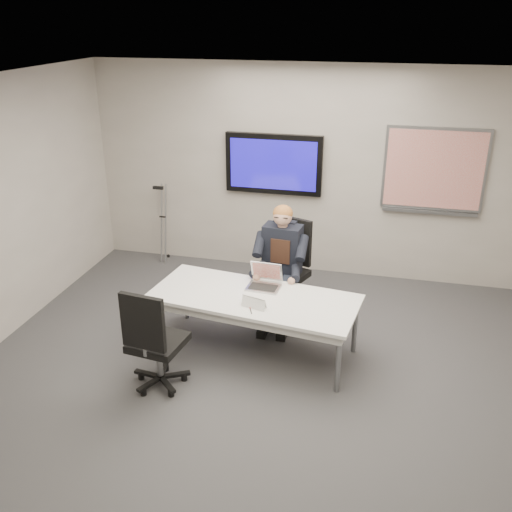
% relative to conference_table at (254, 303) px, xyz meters
% --- Properties ---
extents(floor, '(6.00, 6.00, 0.02)m').
position_rel_conference_table_xyz_m(floor, '(0.23, -0.77, -0.59)').
color(floor, '#363638').
rests_on(floor, ground).
extents(ceiling, '(6.00, 6.00, 0.02)m').
position_rel_conference_table_xyz_m(ceiling, '(0.23, -0.77, 2.21)').
color(ceiling, white).
rests_on(ceiling, wall_back).
extents(wall_back, '(6.00, 0.02, 2.80)m').
position_rel_conference_table_xyz_m(wall_back, '(0.23, 2.23, 0.81)').
color(wall_back, '#9C968D').
rests_on(wall_back, ground).
extents(conference_table, '(2.24, 1.16, 0.66)m').
position_rel_conference_table_xyz_m(conference_table, '(0.00, 0.00, 0.00)').
color(conference_table, white).
rests_on(conference_table, ground).
extents(tv_display, '(1.30, 0.09, 0.80)m').
position_rel_conference_table_xyz_m(tv_display, '(-0.27, 2.18, 0.91)').
color(tv_display, black).
rests_on(tv_display, wall_back).
extents(whiteboard, '(1.25, 0.08, 1.10)m').
position_rel_conference_table_xyz_m(whiteboard, '(1.78, 2.20, 0.94)').
color(whiteboard, gray).
rests_on(whiteboard, wall_back).
extents(office_chair_far, '(0.71, 0.71, 1.15)m').
position_rel_conference_table_xyz_m(office_chair_far, '(0.15, 0.94, -0.23)').
color(office_chair_far, black).
rests_on(office_chair_far, ground).
extents(office_chair_near, '(0.58, 0.58, 1.08)m').
position_rel_conference_table_xyz_m(office_chair_near, '(-0.75, -0.84, -0.25)').
color(office_chair_near, black).
rests_on(office_chair_near, ground).
extents(seated_person, '(0.45, 0.78, 1.39)m').
position_rel_conference_table_xyz_m(seated_person, '(0.13, 0.67, -0.03)').
color(seated_person, '#1E2433').
rests_on(seated_person, office_chair_far).
extents(crutch, '(0.19, 0.49, 1.21)m').
position_rel_conference_table_xyz_m(crutch, '(-1.85, 2.05, 0.00)').
color(crutch, '#979B9E').
rests_on(crutch, ground).
extents(laptop, '(0.36, 0.34, 0.24)m').
position_rel_conference_table_xyz_m(laptop, '(0.05, 0.26, 0.14)').
color(laptop, '#ACACAF').
rests_on(laptop, conference_table).
extents(name_tent, '(0.27, 0.14, 0.10)m').
position_rel_conference_table_xyz_m(name_tent, '(0.06, -0.23, 0.13)').
color(name_tent, silver).
rests_on(name_tent, conference_table).
extents(pen, '(0.06, 0.12, 0.01)m').
position_rel_conference_table_xyz_m(pen, '(0.04, -0.31, 0.08)').
color(pen, black).
rests_on(pen, conference_table).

